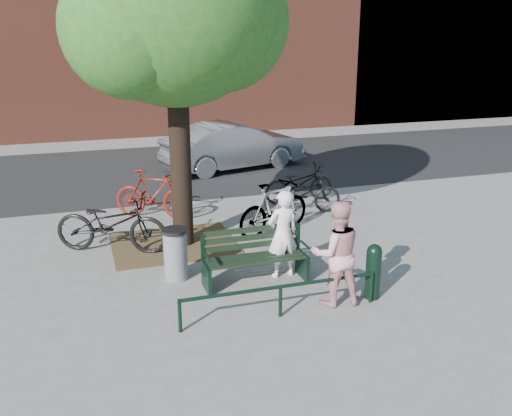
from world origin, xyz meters
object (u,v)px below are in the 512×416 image
object	(u,v)px
person_left	(283,234)
litter_bin	(175,254)
person_right	(336,253)
parked_car	(233,146)
park_bench	(254,255)
bollard	(373,269)
bicycle_c	(299,183)

from	to	relation	value
person_left	litter_bin	world-z (taller)	person_left
person_right	litter_bin	size ratio (longest dim) A/B	1.85
person_left	person_right	xyz separation A→B (m)	(0.42, -1.20, 0.06)
person_left	parked_car	distance (m)	7.91
park_bench	parked_car	bearing A→B (deg)	76.86
park_bench	bollard	xyz separation A→B (m)	(1.60, -1.14, 0.00)
person_right	bollard	xyz separation A→B (m)	(0.65, -0.01, -0.35)
bollard	parked_car	size ratio (longest dim) A/B	0.21
person_left	bollard	world-z (taller)	person_left
person_left	parked_car	bearing A→B (deg)	-106.78
bollard	bicycle_c	bearing A→B (deg)	80.82
person_left	park_bench	bearing A→B (deg)	0.36
person_right	parked_car	world-z (taller)	person_right
person_right	litter_bin	xyz separation A→B (m)	(-2.18, 1.65, -0.38)
bollard	parked_car	distance (m)	9.02
person_left	person_right	size ratio (longest dim) A/B	0.93
litter_bin	park_bench	bearing A→B (deg)	-22.89
person_right	bicycle_c	world-z (taller)	person_right
park_bench	person_left	size ratio (longest dim) A/B	1.13
park_bench	bollard	bearing A→B (deg)	-35.52
bicycle_c	parked_car	size ratio (longest dim) A/B	0.41
person_right	bicycle_c	size ratio (longest dim) A/B	0.93
litter_bin	bicycle_c	bearing A→B (deg)	44.11
litter_bin	bicycle_c	size ratio (longest dim) A/B	0.51
park_bench	person_right	xyz separation A→B (m)	(0.95, -1.13, 0.35)
person_right	bollard	size ratio (longest dim) A/B	1.84
bicycle_c	litter_bin	bearing A→B (deg)	132.11
park_bench	person_left	bearing A→B (deg)	7.63
person_left	parked_car	size ratio (longest dim) A/B	0.36
person_right	litter_bin	distance (m)	2.76
bollard	bicycle_c	distance (m)	5.30
person_left	bicycle_c	distance (m)	4.46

